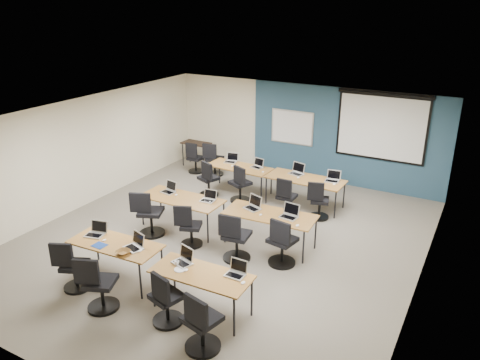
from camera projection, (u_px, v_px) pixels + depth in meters
The scene contains 58 objects.
floor at pixel (222, 240), 10.16m from camera, with size 8.00×9.00×0.02m, color #6B6354.
ceiling at pixel (221, 118), 9.18m from camera, with size 8.00×9.00×0.02m, color white.
wall_back at pixel (303, 131), 13.34m from camera, with size 8.00×0.04×2.70m, color beige.
wall_front at pixel (41, 294), 6.00m from camera, with size 8.00×0.04×2.70m, color beige.
wall_left at pixel (82, 153), 11.47m from camera, with size 0.04×9.00×2.70m, color beige.
wall_right at pixel (425, 224), 7.87m from camera, with size 0.04×9.00×2.70m, color beige.
blue_accent_panel at pixel (345, 138), 12.75m from camera, with size 5.50×0.04×2.70m, color #3D5977.
whiteboard at pixel (292, 127), 13.38m from camera, with size 1.28×0.03×0.98m.
projector_screen at pixel (382, 123), 12.08m from camera, with size 2.40×0.10×1.82m.
training_table_front_left at pixel (115, 245), 8.52m from camera, with size 1.75×0.73×0.73m.
training_table_front_right at pixel (201, 276), 7.59m from camera, with size 1.68×0.70×0.73m.
training_table_mid_left at pixel (182, 200), 10.46m from camera, with size 1.90×0.79×0.73m.
training_table_mid_right at pixel (270, 216), 9.68m from camera, with size 1.91×0.80×0.73m.
training_table_back_left at pixel (239, 168), 12.42m from camera, with size 1.73×0.72×0.73m.
training_table_back_right at pixel (305, 180), 11.58m from camera, with size 1.93×0.80×0.73m.
laptop_0 at pixel (96, 232), 8.79m from camera, with size 0.34×0.29×0.26m.
mouse_0 at pixel (104, 240), 8.59m from camera, with size 0.06×0.09×0.03m, color white.
task_chair_0 at pixel (72, 270), 8.28m from camera, with size 0.52×0.49×0.97m.
laptop_1 at pixel (135, 244), 8.34m from camera, with size 0.34×0.29×0.26m.
mouse_1 at pixel (140, 251), 8.23m from camera, with size 0.06×0.10×0.03m, color white.
task_chair_1 at pixel (98, 288), 7.73m from camera, with size 0.56×0.53×1.01m.
laptop_2 at pixel (184, 259), 7.87m from camera, with size 0.33×0.28×0.25m.
mouse_2 at pixel (186, 270), 7.64m from camera, with size 0.06×0.10×0.03m, color white.
task_chair_2 at pixel (166, 302), 7.38m from camera, with size 0.51×0.50×0.99m.
laptop_3 at pixel (236, 271), 7.52m from camera, with size 0.31×0.27×0.24m.
mouse_3 at pixel (243, 283), 7.30m from camera, with size 0.06×0.10×0.03m, color white.
task_chair_3 at pixel (201, 327), 6.81m from camera, with size 0.55×0.55×1.02m.
laptop_4 at pixel (169, 189), 10.75m from camera, with size 0.32×0.28×0.25m.
mouse_4 at pixel (176, 195), 10.58m from camera, with size 0.05×0.09×0.03m, color white.
task_chair_4 at pixel (149, 217), 10.21m from camera, with size 0.61×0.57×1.04m.
laptop_5 at pixel (209, 198), 10.29m from camera, with size 0.30×0.26×0.23m.
mouse_5 at pixel (210, 202), 10.21m from camera, with size 0.06×0.09×0.03m, color white.
task_chair_5 at pixel (189, 229), 9.77m from camera, with size 0.49×0.47×0.95m.
laptop_6 at pixel (253, 205), 9.91m from camera, with size 0.35×0.30×0.26m.
mouse_6 at pixel (261, 215), 9.61m from camera, with size 0.05×0.09×0.03m, color white.
task_chair_6 at pixel (235, 241), 9.21m from camera, with size 0.56×0.56×1.04m.
laptop_7 at pixel (290, 214), 9.51m from camera, with size 0.35×0.30×0.27m.
mouse_7 at pixel (297, 225), 9.14m from camera, with size 0.06×0.10×0.04m, color white.
task_chair_7 at pixel (282, 246), 9.04m from camera, with size 0.54×0.54×1.02m.
laptop_8 at pixel (231, 160), 12.73m from camera, with size 0.32×0.27×0.25m.
mouse_8 at pixel (232, 166), 12.42m from camera, with size 0.06×0.09×0.03m, color white.
task_chair_8 at pixel (208, 182), 12.26m from camera, with size 0.54×0.51×0.99m.
laptop_9 at pixel (257, 165), 12.32m from camera, with size 0.31×0.26×0.23m.
mouse_9 at pixel (263, 172), 11.99m from camera, with size 0.05×0.09×0.03m, color white.
task_chair_9 at pixel (240, 187), 11.91m from camera, with size 0.56×0.52×1.00m.
laptop_10 at pixel (297, 171), 11.87m from camera, with size 0.36×0.31×0.27m.
mouse_10 at pixel (298, 177), 11.61m from camera, with size 0.06×0.10×0.03m, color white.
task_chair_10 at pixel (286, 199), 11.21m from camera, with size 0.47×0.47×0.95m.
laptop_11 at pixel (333, 178), 11.40m from camera, with size 0.33×0.28×0.25m.
mouse_11 at pixel (334, 184), 11.19m from camera, with size 0.07×0.10×0.04m, color white.
task_chair_11 at pixel (318, 203), 11.00m from camera, with size 0.48×0.47×0.96m.
blue_mousepad at pixel (100, 245), 8.43m from camera, with size 0.25×0.21×0.01m, color navy.
snack_bowl at pixel (123, 252), 8.14m from camera, with size 0.26×0.26×0.06m, color #965F36.
snack_plate at pixel (180, 269), 7.67m from camera, with size 0.19×0.19×0.01m, color white.
coffee_cup at pixel (177, 263), 7.77m from camera, with size 0.07×0.07×0.06m, color white.
utility_table at pixel (196, 146), 14.44m from camera, with size 0.88×0.49×0.75m.
spare_chair_a at pixel (213, 162), 13.73m from camera, with size 0.52×0.52×1.00m.
spare_chair_b at pixel (195, 160), 13.94m from camera, with size 0.46×0.46×0.95m.
Camera 1 is at (4.69, -7.70, 4.88)m, focal length 35.00 mm.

